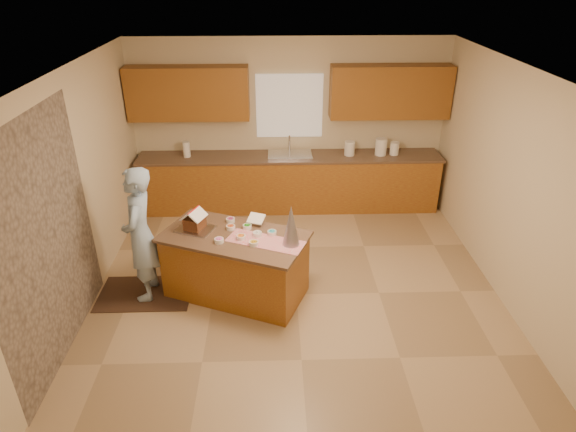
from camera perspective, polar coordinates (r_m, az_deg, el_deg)
The scene contains 28 objects.
floor at distance 6.23m, azimuth 0.99°, elevation -9.04°, with size 5.50×5.50×0.00m, color tan.
ceiling at distance 5.11m, azimuth 1.24°, elevation 16.12°, with size 5.50×5.50×0.00m, color silver.
wall_back at distance 8.10m, azimuth 0.15°, elevation 10.58°, with size 5.50×5.50×0.00m, color beige.
wall_front at distance 3.27m, azimuth 3.55°, elevation -18.72°, with size 5.50×5.50×0.00m, color beige.
wall_left at distance 5.96m, azimuth -23.67°, elevation 1.77°, with size 5.50×5.50×0.00m, color beige.
wall_right at distance 6.18m, azimuth 24.96°, elevation 2.37°, with size 5.50×5.50×0.00m, color beige.
stone_accent at distance 5.35m, azimuth -26.09°, elevation -2.93°, with size 2.50×2.50×0.00m, color gray.
window_curtain at distance 7.99m, azimuth 0.16°, elevation 12.58°, with size 1.05×0.03×1.00m, color white.
back_counter_base at distance 8.14m, azimuth 0.21°, elevation 3.82°, with size 4.80×0.60×0.88m, color #9A6920.
back_counter_top at distance 7.96m, azimuth 0.22°, elevation 6.85°, with size 4.85×0.63×0.04m, color brown.
upper_cabinet_left at distance 7.89m, azimuth -11.47°, elevation 13.72°, with size 1.85×0.35×0.80m, color brown.
upper_cabinet_right at distance 7.99m, azimuth 11.72°, elevation 13.87°, with size 1.85×0.35×0.80m, color brown.
sink at distance 7.97m, azimuth 0.22°, elevation 6.79°, with size 0.70×0.45×0.12m, color silver.
faucet at distance 8.08m, azimuth 0.17°, elevation 8.37°, with size 0.03×0.03×0.28m, color silver.
island_base at distance 6.06m, azimuth -6.05°, elevation -5.78°, with size 1.62×0.81×0.79m, color #9A6920.
island_top at distance 5.85m, azimuth -6.25°, elevation -2.39°, with size 1.69×0.88×0.04m, color brown.
table_runner at distance 5.69m, azimuth -2.61°, elevation -2.95°, with size 0.90×0.32×0.01m, color #B90D20.
baking_tray at distance 6.02m, azimuth -10.66°, elevation -1.49°, with size 0.41×0.31×0.02m, color silver.
cookbook at distance 6.02m, azimuth -3.70°, elevation -0.30°, with size 0.20×0.02×0.16m, color white.
tinsel_tree at distance 5.50m, azimuth 0.35°, elevation -1.09°, with size 0.20×0.20×0.49m, color silver.
rug at distance 6.48m, azimuth -16.11°, elevation -8.57°, with size 1.13×0.74×0.01m, color black.
boy at distance 6.03m, azimuth -16.67°, elevation -2.08°, with size 0.61×0.40×1.67m, color #95B3D4.
canister_a at distance 8.01m, azimuth 7.13°, elevation 7.77°, with size 0.16×0.16×0.23m, color white.
canister_b at distance 8.09m, azimuth 10.69°, elevation 7.87°, with size 0.18×0.18×0.27m, color white.
canister_c at distance 8.15m, azimuth 12.19°, elevation 7.64°, with size 0.14×0.14×0.21m, color white.
paper_towel at distance 8.03m, azimuth -11.64°, elevation 7.54°, with size 0.11×0.11×0.25m, color white.
gingerbread_house at distance 5.97m, azimuth -10.74°, elevation -0.60°, with size 0.32×0.33×0.25m.
candy_bowls at distance 5.84m, azimuth -5.12°, elevation -1.92°, with size 0.71×0.68×0.05m.
Camera 1 is at (-0.26, -5.00, 3.70)m, focal length 30.80 mm.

